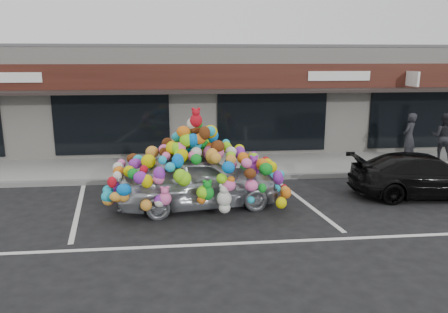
{
  "coord_description": "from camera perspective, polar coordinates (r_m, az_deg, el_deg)",
  "views": [
    {
      "loc": [
        -0.56,
        -10.83,
        3.89
      ],
      "look_at": [
        0.73,
        1.4,
        1.05
      ],
      "focal_mm": 35.0,
      "sensor_mm": 36.0,
      "label": 1
    }
  ],
  "objects": [
    {
      "name": "parking_stripe_mid",
      "position": [
        12.16,
        10.42,
        -5.82
      ],
      "size": [
        0.73,
        4.37,
        0.01
      ],
      "primitive_type": "cube",
      "rotation": [
        0.0,
        0.0,
        0.14
      ],
      "color": "silver",
      "rests_on": "ground"
    },
    {
      "name": "kerb",
      "position": [
        13.87,
        -3.46,
        -2.96
      ],
      "size": [
        26.0,
        0.18,
        0.16
      ],
      "primitive_type": "cube",
      "color": "slate",
      "rests_on": "ground"
    },
    {
      "name": "shop_building",
      "position": [
        19.36,
        -4.36,
        7.86
      ],
      "size": [
        24.0,
        7.2,
        4.31
      ],
      "color": "beige",
      "rests_on": "ground"
    },
    {
      "name": "black_sedan",
      "position": [
        13.53,
        24.75,
        -2.26
      ],
      "size": [
        1.97,
        4.26,
        1.2
      ],
      "primitive_type": "imported",
      "rotation": [
        0.0,
        0.0,
        1.5
      ],
      "color": "black",
      "rests_on": "ground"
    },
    {
      "name": "parking_stripe_left",
      "position": [
        11.99,
        -18.5,
        -6.59
      ],
      "size": [
        0.73,
        4.37,
        0.01
      ],
      "primitive_type": "cube",
      "rotation": [
        0.0,
        0.0,
        0.14
      ],
      "color": "silver",
      "rests_on": "ground"
    },
    {
      "name": "toy_car",
      "position": [
        11.4,
        -3.41,
        -2.3
      ],
      "size": [
        3.03,
        4.69,
        2.6
      ],
      "rotation": [
        0.0,
        0.0,
        1.71
      ],
      "color": "#B3BBBF",
      "rests_on": "ground"
    },
    {
      "name": "pedestrian_a",
      "position": [
        17.14,
        23.02,
        2.35
      ],
      "size": [
        0.76,
        0.73,
        1.75
      ],
      "primitive_type": "imported",
      "rotation": [
        0.0,
        0.0,
        3.84
      ],
      "color": "black",
      "rests_on": "sidewalk"
    },
    {
      "name": "lane_line",
      "position": [
        9.71,
        9.99,
        -10.76
      ],
      "size": [
        14.0,
        0.12,
        0.01
      ],
      "primitive_type": "cube",
      "color": "silver",
      "rests_on": "ground"
    },
    {
      "name": "pedestrian_b",
      "position": [
        17.89,
        26.75,
        2.36
      ],
      "size": [
        1.06,
        1.03,
        1.72
      ],
      "primitive_type": "imported",
      "rotation": [
        0.0,
        0.0,
        2.46
      ],
      "color": "black",
      "rests_on": "sidewalk"
    },
    {
      "name": "sidewalk",
      "position": [
        15.32,
        -3.72,
        -1.42
      ],
      "size": [
        26.0,
        3.0,
        0.15
      ],
      "primitive_type": "cube",
      "color": "#9C9C96",
      "rests_on": "ground"
    },
    {
      "name": "ground",
      "position": [
        11.52,
        -2.88,
        -6.73
      ],
      "size": [
        90.0,
        90.0,
        0.0
      ],
      "primitive_type": "plane",
      "color": "black",
      "rests_on": "ground"
    }
  ]
}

